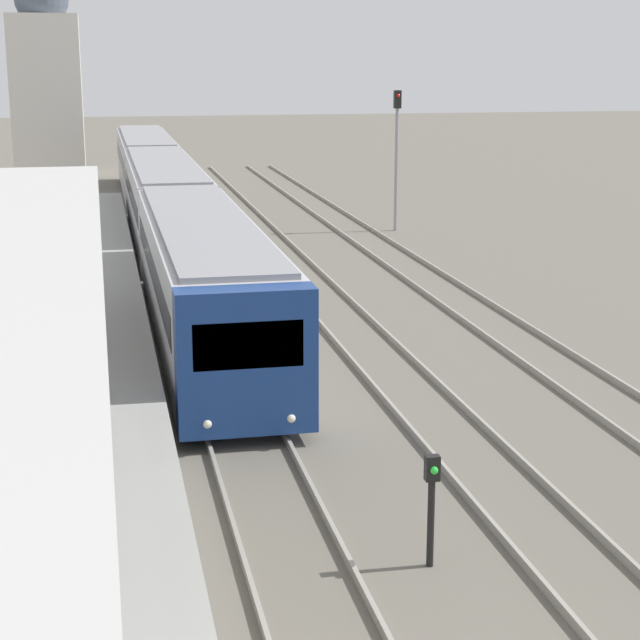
{
  "coord_description": "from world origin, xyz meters",
  "views": [
    {
      "loc": [
        -2.45,
        -7.92,
        6.94
      ],
      "look_at": [
        1.91,
        13.07,
        1.62
      ],
      "focal_mm": 60.0,
      "sensor_mm": 36.0,
      "label": 1
    }
  ],
  "objects_px": {
    "person_on_platform": "(94,403)",
    "signal_post_near": "(432,498)",
    "train_near": "(165,199)",
    "signal_mast_far": "(397,144)"
  },
  "relations": [
    {
      "from": "signal_post_near",
      "to": "signal_mast_far",
      "type": "xyz_separation_m",
      "value": [
        7.48,
        28.46,
        2.45
      ]
    },
    {
      "from": "train_near",
      "to": "signal_post_near",
      "type": "xyz_separation_m",
      "value": [
        1.83,
        -27.29,
        -0.67
      ]
    },
    {
      "from": "train_near",
      "to": "signal_mast_far",
      "type": "bearing_deg",
      "value": 7.16
    },
    {
      "from": "signal_post_near",
      "to": "person_on_platform",
      "type": "bearing_deg",
      "value": 153.98
    },
    {
      "from": "person_on_platform",
      "to": "signal_post_near",
      "type": "distance_m",
      "value": 5.09
    },
    {
      "from": "train_near",
      "to": "signal_post_near",
      "type": "bearing_deg",
      "value": -86.16
    },
    {
      "from": "person_on_platform",
      "to": "train_near",
      "type": "xyz_separation_m",
      "value": [
        2.66,
        25.09,
        -0.28
      ]
    },
    {
      "from": "signal_post_near",
      "to": "signal_mast_far",
      "type": "relative_size",
      "value": 0.29
    },
    {
      "from": "person_on_platform",
      "to": "signal_mast_far",
      "type": "xyz_separation_m",
      "value": [
        11.97,
        26.26,
        1.5
      ]
    },
    {
      "from": "train_near",
      "to": "person_on_platform",
      "type": "bearing_deg",
      "value": -96.06
    }
  ]
}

